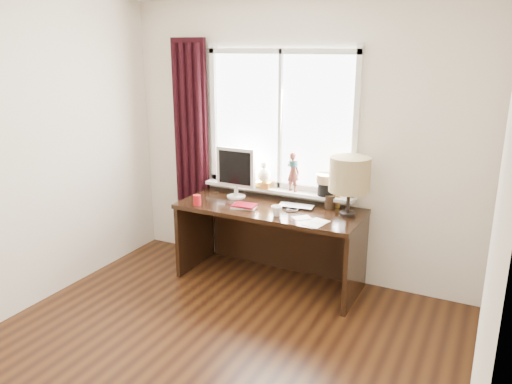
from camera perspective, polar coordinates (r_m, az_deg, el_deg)
The scene contains 16 objects.
floor at distance 3.62m, azimuth -8.75°, elevation -20.73°, with size 3.50×4.00×0.00m, color #42230E.
wall_back at distance 4.73m, azimuth 4.64°, elevation 5.71°, with size 3.50×2.60×0.00m, color beige.
wall_right at distance 2.48m, azimuth 25.21°, elevation -5.97°, with size 4.00×2.60×0.00m, color beige.
laptop at distance 4.57m, azimuth 4.66°, elevation -1.65°, with size 0.32×0.20×0.03m, color silver.
mug at distance 4.34m, azimuth 2.38°, elevation -2.13°, with size 0.09×0.09×0.09m, color white.
red_cup at distance 4.65m, azimuth -6.74°, elevation -0.92°, with size 0.07×0.07×0.10m, color #A41218.
window at distance 4.74m, azimuth 2.83°, elevation 5.82°, with size 1.52×0.20×1.40m.
curtain at distance 5.21m, azimuth -7.44°, elevation 4.56°, with size 0.38×0.09×2.25m.
desk at distance 4.74m, azimuth 2.05°, elevation -4.19°, with size 1.70×0.70×0.75m.
monitor at distance 4.80m, azimuth -2.33°, elevation 2.57°, with size 0.40×0.18×0.49m.
notebook_stack at distance 4.56m, azimuth -1.36°, elevation -1.60°, with size 0.25×0.21×0.03m.
brush_holder at distance 4.58m, azimuth 8.45°, elevation -1.11°, with size 0.09×0.09×0.25m.
icon_frame at distance 4.60m, azimuth 8.95°, elevation -0.97°, with size 0.10×0.02×0.13m.
table_lamp at distance 4.32m, azimuth 10.65°, elevation 1.91°, with size 0.35×0.35×0.52m.
loose_papers at distance 4.24m, azimuth 6.33°, elevation -3.33°, with size 0.34×0.29×0.00m.
desk_cables at distance 4.56m, azimuth 4.28°, elevation -1.79°, with size 0.24×0.34×0.01m.
Camera 1 is at (1.74, -2.32, 2.18)m, focal length 35.00 mm.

